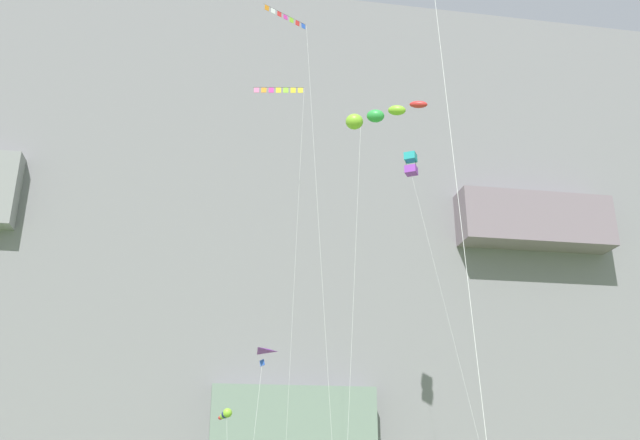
% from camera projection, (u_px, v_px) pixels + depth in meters
% --- Properties ---
extents(cliff_face, '(180.00, 25.31, 55.12)m').
position_uv_depth(cliff_face, '(282.00, 254.00, 77.88)').
color(cliff_face, gray).
rests_on(cliff_face, ground).
extents(kite_banner_high_left, '(4.27, 2.55, 30.64)m').
position_uv_depth(kite_banner_high_left, '(294.00, 76.00, 40.96)').
color(kite_banner_high_left, black).
rests_on(kite_banner_high_left, ground).
extents(kite_banner_upper_right, '(3.72, 2.55, 30.37)m').
position_uv_depth(kite_banner_upper_right, '(280.00, 119.00, 48.87)').
color(kite_banner_upper_right, black).
rests_on(kite_banner_upper_right, ground).
extents(kite_windsock_mid_right, '(0.91, 5.05, 7.63)m').
position_uv_depth(kite_windsock_mid_right, '(225.00, 415.00, 42.74)').
color(kite_windsock_mid_right, '#8CCC33').
rests_on(kite_windsock_mid_right, ground).
extents(kite_delta_upper_mid, '(1.72, 5.49, 10.87)m').
position_uv_depth(kite_delta_upper_mid, '(257.00, 365.00, 44.82)').
color(kite_delta_upper_mid, purple).
rests_on(kite_delta_upper_mid, ground).
extents(kite_windsock_low_left, '(5.27, 2.65, 23.21)m').
position_uv_depth(kite_windsock_low_left, '(374.00, 117.00, 38.28)').
color(kite_windsock_low_left, '#8CCC33').
rests_on(kite_windsock_low_left, ground).
extents(kite_box_far_left, '(3.28, 6.52, 28.01)m').
position_uv_depth(kite_box_far_left, '(411.00, 165.00, 54.57)').
color(kite_box_far_left, teal).
rests_on(kite_box_far_left, ground).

